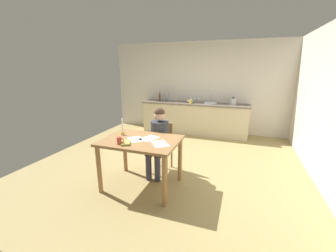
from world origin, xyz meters
name	(u,v)px	position (x,y,z in m)	size (l,w,h in m)	color
ground_plane	(169,164)	(0.00, 0.00, -0.02)	(5.20, 5.20, 0.04)	tan
wall_back	(198,88)	(0.00, 2.60, 1.30)	(5.20, 0.12, 2.60)	silver
kitchen_counter	(194,118)	(0.00, 2.24, 0.45)	(3.04, 0.64, 0.90)	beige
dining_table	(141,147)	(-0.15, -0.94, 0.67)	(1.17, 0.88, 0.80)	#9E7042
chair_at_table	(161,144)	(-0.07, -0.26, 0.49)	(0.42, 0.42, 0.88)	#9E7042
person_seated	(159,137)	(-0.06, -0.40, 0.68)	(0.34, 0.60, 1.19)	#333842
coffee_mug	(119,140)	(-0.35, -1.22, 0.85)	(0.11, 0.07, 0.11)	#D84C3F
candlestick	(123,130)	(-0.53, -0.82, 0.87)	(0.06, 0.06, 0.28)	gold
book_magazine	(126,143)	(-0.27, -1.18, 0.81)	(0.12, 0.22, 0.03)	#A69B4A
paper_letter	(135,139)	(-0.24, -0.96, 0.80)	(0.21, 0.30, 0.00)	white
paper_bill	(160,144)	(0.20, -1.02, 0.80)	(0.21, 0.30, 0.00)	white
paper_envelope	(149,138)	(-0.05, -0.84, 0.80)	(0.21, 0.30, 0.00)	white
sink_unit	(211,103)	(0.45, 2.24, 0.92)	(0.36, 0.36, 0.24)	#B2B7BC
bottle_oil	(160,98)	(-1.05, 2.16, 1.01)	(0.06, 0.06, 0.26)	#593319
bottle_vinegar	(164,97)	(-0.95, 2.27, 1.02)	(0.07, 0.07, 0.28)	#8C999E
bottle_wine_red	(169,98)	(-0.80, 2.28, 1.01)	(0.06, 0.06, 0.25)	#8C999E
mixing_bowl	(190,101)	(-0.15, 2.24, 0.95)	(0.20, 0.20, 0.09)	white
stovetop_kettle	(233,101)	(1.05, 2.24, 1.00)	(0.18, 0.18, 0.22)	#B7BABF
wine_glass_near_sink	(198,98)	(0.06, 2.39, 1.01)	(0.07, 0.07, 0.15)	silver
wine_glass_by_kettle	(195,98)	(-0.04, 2.39, 1.01)	(0.07, 0.07, 0.15)	silver
wine_glass_back_left	(191,98)	(-0.15, 2.39, 1.01)	(0.07, 0.07, 0.15)	silver
teacup_on_counter	(191,102)	(-0.08, 2.09, 0.95)	(0.11, 0.07, 0.11)	#F2CC4C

